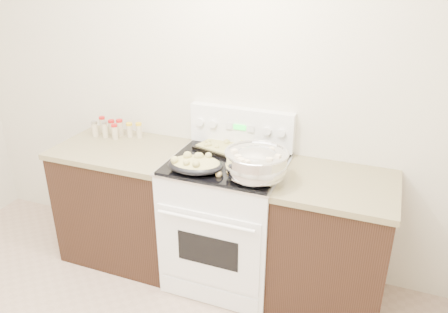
% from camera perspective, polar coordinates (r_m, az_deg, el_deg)
% --- Properties ---
extents(counter_left, '(0.93, 0.67, 0.92)m').
position_cam_1_polar(counter_left, '(3.48, -12.55, -5.70)').
color(counter_left, black).
rests_on(counter_left, ground).
extents(counter_right, '(0.73, 0.67, 0.92)m').
position_cam_1_polar(counter_right, '(3.01, 13.77, -11.05)').
color(counter_right, black).
rests_on(counter_right, ground).
extents(kitchen_range, '(0.78, 0.73, 1.22)m').
position_cam_1_polar(kitchen_range, '(3.12, 0.37, -8.19)').
color(kitchen_range, white).
rests_on(kitchen_range, ground).
extents(mixing_bowl, '(0.50, 0.50, 0.23)m').
position_cam_1_polar(mixing_bowl, '(2.65, 4.24, -1.06)').
color(mixing_bowl, silver).
rests_on(mixing_bowl, kitchen_range).
extents(roasting_pan, '(0.39, 0.30, 0.12)m').
position_cam_1_polar(roasting_pan, '(2.76, -3.78, -0.98)').
color(roasting_pan, black).
rests_on(roasting_pan, kitchen_range).
extents(baking_sheet, '(0.44, 0.36, 0.06)m').
position_cam_1_polar(baking_sheet, '(3.08, 0.18, 1.24)').
color(baking_sheet, black).
rests_on(baking_sheet, kitchen_range).
extents(wooden_spoon, '(0.14, 0.23, 0.04)m').
position_cam_1_polar(wooden_spoon, '(2.72, -0.06, -2.12)').
color(wooden_spoon, tan).
rests_on(wooden_spoon, kitchen_range).
extents(blue_ladle, '(0.23, 0.17, 0.09)m').
position_cam_1_polar(blue_ladle, '(2.75, 3.61, -1.46)').
color(blue_ladle, '#A1E5F0').
rests_on(blue_ladle, kitchen_range).
extents(spice_jars, '(0.38, 0.15, 0.13)m').
position_cam_1_polar(spice_jars, '(3.48, -14.12, 3.58)').
color(spice_jars, '#BFB28C').
rests_on(spice_jars, counter_left).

